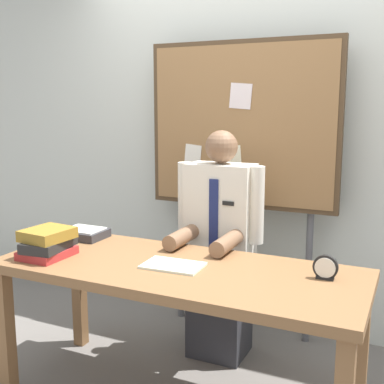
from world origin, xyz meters
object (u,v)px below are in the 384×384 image
at_px(book_stack, 48,243).
at_px(open_notebook, 173,265).
at_px(desk, 177,282).
at_px(paper_tray, 84,233).
at_px(desk_clock, 325,268).
at_px(person, 220,254).
at_px(bulletin_board, 242,130).

height_order(book_stack, open_notebook, book_stack).
xyz_separation_m(desk, paper_tray, (-0.75, 0.23, 0.12)).
relative_size(desk, desk_clock, 16.01).
height_order(person, bulletin_board, bulletin_board).
xyz_separation_m(desk, book_stack, (-0.69, -0.16, 0.16)).
bearing_deg(paper_tray, desk_clock, -4.44).
relative_size(desk, paper_tray, 7.18).
xyz_separation_m(book_stack, desk_clock, (1.40, 0.28, -0.02)).
distance_m(person, open_notebook, 0.61).
distance_m(bulletin_board, paper_tray, 1.20).
bearing_deg(book_stack, open_notebook, 11.70).
xyz_separation_m(desk, bulletin_board, (-0.00, 0.95, 0.73)).
distance_m(desk, paper_tray, 0.80).
distance_m(desk, open_notebook, 0.10).
bearing_deg(desk, desk_clock, 9.53).
relative_size(bulletin_board, open_notebook, 6.62).
height_order(desk, paper_tray, paper_tray).
xyz_separation_m(book_stack, open_notebook, (0.67, 0.14, -0.07)).
distance_m(bulletin_board, desk_clock, 1.24).
distance_m(person, desk_clock, 0.86).
xyz_separation_m(bulletin_board, paper_tray, (-0.75, -0.71, -0.61)).
bearing_deg(person, paper_tray, -155.34).
distance_m(desk, book_stack, 0.73).
xyz_separation_m(desk_clock, paper_tray, (-1.46, 0.11, -0.02)).
relative_size(person, desk_clock, 12.11).
distance_m(person, paper_tray, 0.84).
bearing_deg(desk, open_notebook, -124.47).
distance_m(book_stack, paper_tray, 0.40).
relative_size(bulletin_board, desk_clock, 16.89).
xyz_separation_m(bulletin_board, book_stack, (-0.69, -1.11, -0.56)).
bearing_deg(desk_clock, open_notebook, -169.11).
xyz_separation_m(desk, open_notebook, (-0.01, -0.02, 0.09)).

